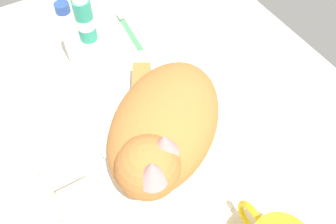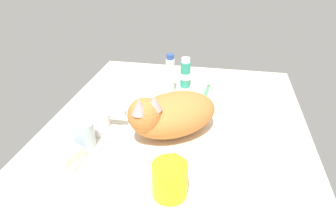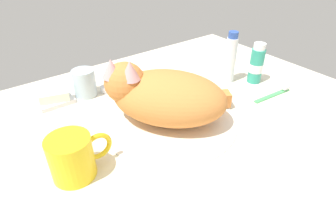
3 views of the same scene
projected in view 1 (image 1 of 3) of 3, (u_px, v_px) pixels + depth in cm
name	position (u px, v px, depth cm)	size (l,w,h in cm)	color
ground_plane	(165.00, 148.00, 64.99)	(110.00, 82.50, 3.00)	silver
sink_basin	(165.00, 143.00, 63.51)	(33.03, 33.03, 0.66)	white
faucet	(48.00, 193.00, 55.35)	(14.59, 9.05, 6.26)	silver
cat	(161.00, 129.00, 57.13)	(32.64, 31.66, 15.56)	#D17F3D
toothpaste_bottle	(71.00, 38.00, 70.01)	(3.33, 3.33, 15.33)	white
mouthwash_bottle	(85.00, 19.00, 75.85)	(4.10, 4.10, 12.09)	teal
toothbrush	(128.00, 29.00, 81.55)	(13.25, 2.31, 1.60)	#4CB266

